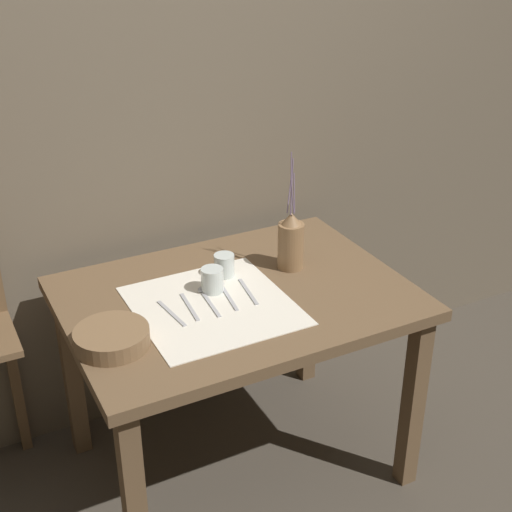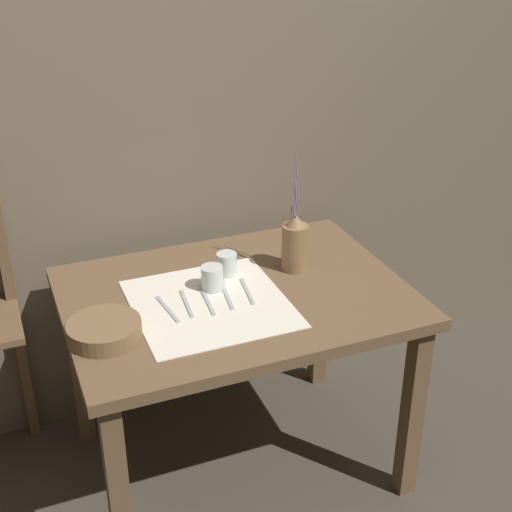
% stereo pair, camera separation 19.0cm
% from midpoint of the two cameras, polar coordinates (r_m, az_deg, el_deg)
% --- Properties ---
extents(ground_plane, '(12.00, 12.00, 0.00)m').
position_cam_midpoint_polar(ground_plane, '(2.78, 0.59, -16.13)').
color(ground_plane, '#473F35').
extents(stone_wall_back, '(7.00, 0.06, 2.40)m').
position_cam_midpoint_polar(stone_wall_back, '(2.62, -3.74, 11.35)').
color(stone_wall_back, '#6B5E4C').
rests_on(stone_wall_back, ground_plane).
extents(wooden_table, '(1.12, 0.82, 0.73)m').
position_cam_midpoint_polar(wooden_table, '(2.40, 0.66, -5.00)').
color(wooden_table, brown).
rests_on(wooden_table, ground_plane).
extents(linen_cloth, '(0.48, 0.50, 0.00)m').
position_cam_midpoint_polar(linen_cloth, '(2.28, -1.34, -3.87)').
color(linen_cloth, silver).
rests_on(linen_cloth, wooden_table).
extents(pitcher_with_flowers, '(0.09, 0.09, 0.42)m').
position_cam_midpoint_polar(pitcher_with_flowers, '(2.46, 5.34, 0.95)').
color(pitcher_with_flowers, olive).
rests_on(pitcher_with_flowers, wooden_table).
extents(wooden_bowl, '(0.22, 0.22, 0.05)m').
position_cam_midpoint_polar(wooden_bowl, '(2.13, -9.55, -5.95)').
color(wooden_bowl, brown).
rests_on(wooden_bowl, wooden_table).
extents(glass_tumbler_near, '(0.07, 0.07, 0.08)m').
position_cam_midpoint_polar(glass_tumbler_near, '(2.34, -1.22, -1.82)').
color(glass_tumbler_near, silver).
rests_on(glass_tumbler_near, wooden_table).
extents(glass_tumbler_far, '(0.07, 0.07, 0.08)m').
position_cam_midpoint_polar(glass_tumbler_far, '(2.43, -0.13, -0.68)').
color(glass_tumbler_far, silver).
rests_on(glass_tumbler_far, wooden_table).
extents(fork_outer, '(0.03, 0.18, 0.00)m').
position_cam_midpoint_polar(fork_outer, '(2.25, -4.68, -4.32)').
color(fork_outer, '#A8A8AD').
rests_on(fork_outer, wooden_table).
extents(fork_inner, '(0.03, 0.18, 0.00)m').
position_cam_midpoint_polar(fork_inner, '(2.28, -3.20, -3.88)').
color(fork_inner, '#A8A8AD').
rests_on(fork_inner, wooden_table).
extents(spoon_outer, '(0.03, 0.19, 0.02)m').
position_cam_midpoint_polar(spoon_outer, '(2.33, -1.90, -3.01)').
color(spoon_outer, '#A8A8AD').
rests_on(spoon_outer, wooden_table).
extents(spoon_inner, '(0.04, 0.19, 0.02)m').
position_cam_midpoint_polar(spoon_inner, '(2.36, -0.32, -2.58)').
color(spoon_inner, '#A8A8AD').
rests_on(spoon_inner, wooden_table).
extents(knife_center, '(0.04, 0.17, 0.00)m').
position_cam_midpoint_polar(knife_center, '(2.34, 1.62, -2.88)').
color(knife_center, '#A8A8AD').
rests_on(knife_center, wooden_table).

